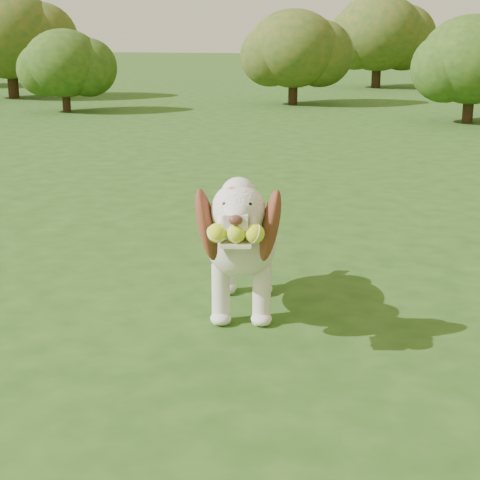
# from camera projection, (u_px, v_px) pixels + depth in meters

# --- Properties ---
(ground) EXTENTS (80.00, 80.00, 0.00)m
(ground) POSITION_uv_depth(u_px,v_px,m) (214.00, 279.00, 4.03)
(ground) COLOR #1F4313
(ground) RESTS_ON ground
(dog) EXTENTS (0.52, 1.13, 0.74)m
(dog) POSITION_uv_depth(u_px,v_px,m) (242.00, 235.00, 3.44)
(dog) COLOR silver
(dog) RESTS_ON ground
(shrub_a) EXTENTS (1.30, 1.30, 1.35)m
(shrub_a) POSITION_uv_depth(u_px,v_px,m) (64.00, 63.00, 12.05)
(shrub_a) COLOR #382314
(shrub_a) RESTS_ON ground
(shrub_b) EXTENTS (1.63, 1.63, 1.69)m
(shrub_b) POSITION_uv_depth(u_px,v_px,m) (294.00, 49.00, 13.19)
(shrub_b) COLOR #382314
(shrub_b) RESTS_ON ground
(shrub_e) EXTENTS (2.02, 2.02, 2.09)m
(shrub_e) POSITION_uv_depth(u_px,v_px,m) (9.00, 35.00, 14.42)
(shrub_e) COLOR #382314
(shrub_e) RESTS_ON ground
(shrub_c) EXTENTS (1.49, 1.49, 1.54)m
(shrub_c) POSITION_uv_depth(u_px,v_px,m) (472.00, 60.00, 10.55)
(shrub_c) COLOR #382314
(shrub_c) RESTS_ON ground
(shrub_i) EXTENTS (2.07, 2.07, 2.14)m
(shrub_i) POSITION_uv_depth(u_px,v_px,m) (378.00, 33.00, 17.07)
(shrub_i) COLOR #382314
(shrub_i) RESTS_ON ground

